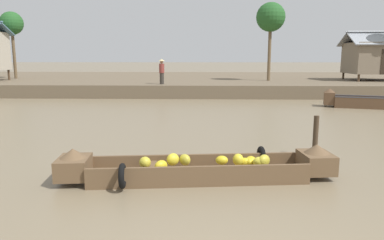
{
  "coord_description": "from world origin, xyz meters",
  "views": [
    {
      "loc": [
        -0.31,
        -3.1,
        2.69
      ],
      "look_at": [
        -0.65,
        7.13,
        0.89
      ],
      "focal_mm": 34.05,
      "sensor_mm": 36.0,
      "label": 1
    }
  ],
  "objects_px": {
    "mooring_post": "(315,136)",
    "palm_tree_mid": "(12,24)",
    "palm_tree_near": "(271,18)",
    "banana_boat": "(199,168)",
    "fishing_skiff_distant": "(373,102)",
    "stilt_house_mid_left": "(376,57)",
    "vendor_person": "(162,70)"
  },
  "relations": [
    {
      "from": "fishing_skiff_distant",
      "to": "palm_tree_mid",
      "type": "distance_m",
      "value": 27.2
    },
    {
      "from": "vendor_person",
      "to": "banana_boat",
      "type": "bearing_deg",
      "value": -80.64
    },
    {
      "from": "banana_boat",
      "to": "mooring_post",
      "type": "height_order",
      "value": "mooring_post"
    },
    {
      "from": "banana_boat",
      "to": "vendor_person",
      "type": "bearing_deg",
      "value": 99.36
    },
    {
      "from": "fishing_skiff_distant",
      "to": "vendor_person",
      "type": "height_order",
      "value": "vendor_person"
    },
    {
      "from": "palm_tree_mid",
      "to": "stilt_house_mid_left",
      "type": "bearing_deg",
      "value": -2.74
    },
    {
      "from": "banana_boat",
      "to": "fishing_skiff_distant",
      "type": "distance_m",
      "value": 14.54
    },
    {
      "from": "stilt_house_mid_left",
      "to": "palm_tree_mid",
      "type": "xyz_separation_m",
      "value": [
        -28.78,
        1.38,
        2.62
      ]
    },
    {
      "from": "fishing_skiff_distant",
      "to": "stilt_house_mid_left",
      "type": "xyz_separation_m",
      "value": [
        4.27,
        9.37,
        2.27
      ]
    },
    {
      "from": "mooring_post",
      "to": "palm_tree_mid",
      "type": "bearing_deg",
      "value": 132.67
    },
    {
      "from": "banana_boat",
      "to": "palm_tree_near",
      "type": "distance_m",
      "value": 21.47
    },
    {
      "from": "stilt_house_mid_left",
      "to": "vendor_person",
      "type": "distance_m",
      "value": 16.54
    },
    {
      "from": "palm_tree_mid",
      "to": "vendor_person",
      "type": "relative_size",
      "value": 3.25
    },
    {
      "from": "banana_boat",
      "to": "palm_tree_near",
      "type": "relative_size",
      "value": 1.05
    },
    {
      "from": "banana_boat",
      "to": "vendor_person",
      "type": "relative_size",
      "value": 3.65
    },
    {
      "from": "banana_boat",
      "to": "palm_tree_near",
      "type": "height_order",
      "value": "palm_tree_near"
    },
    {
      "from": "vendor_person",
      "to": "stilt_house_mid_left",
      "type": "bearing_deg",
      "value": 15.67
    },
    {
      "from": "fishing_skiff_distant",
      "to": "palm_tree_mid",
      "type": "xyz_separation_m",
      "value": [
        -24.51,
        10.75,
        4.89
      ]
    },
    {
      "from": "stilt_house_mid_left",
      "to": "palm_tree_near",
      "type": "height_order",
      "value": "palm_tree_near"
    },
    {
      "from": "stilt_house_mid_left",
      "to": "fishing_skiff_distant",
      "type": "bearing_deg",
      "value": -114.5
    },
    {
      "from": "banana_boat",
      "to": "palm_tree_near",
      "type": "xyz_separation_m",
      "value": [
        4.99,
        20.22,
        5.21
      ]
    },
    {
      "from": "stilt_house_mid_left",
      "to": "vendor_person",
      "type": "bearing_deg",
      "value": -164.33
    },
    {
      "from": "palm_tree_near",
      "to": "mooring_post",
      "type": "distance_m",
      "value": 19.01
    },
    {
      "from": "stilt_house_mid_left",
      "to": "palm_tree_near",
      "type": "xyz_separation_m",
      "value": [
        -8.21,
        -0.62,
        2.86
      ]
    },
    {
      "from": "banana_boat",
      "to": "mooring_post",
      "type": "distance_m",
      "value": 3.68
    },
    {
      "from": "stilt_house_mid_left",
      "to": "banana_boat",
      "type": "bearing_deg",
      "value": -122.37
    },
    {
      "from": "stilt_house_mid_left",
      "to": "vendor_person",
      "type": "xyz_separation_m",
      "value": [
        -15.91,
        -4.46,
        -0.84
      ]
    },
    {
      "from": "palm_tree_near",
      "to": "mooring_post",
      "type": "height_order",
      "value": "palm_tree_near"
    },
    {
      "from": "banana_boat",
      "to": "stilt_house_mid_left",
      "type": "xyz_separation_m",
      "value": [
        13.21,
        20.84,
        2.36
      ]
    },
    {
      "from": "fishing_skiff_distant",
      "to": "palm_tree_near",
      "type": "distance_m",
      "value": 10.88
    },
    {
      "from": "banana_boat",
      "to": "fishing_skiff_distant",
      "type": "height_order",
      "value": "fishing_skiff_distant"
    },
    {
      "from": "palm_tree_mid",
      "to": "banana_boat",
      "type": "bearing_deg",
      "value": -54.97
    }
  ]
}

